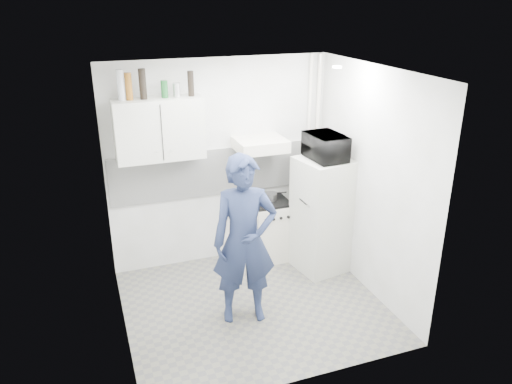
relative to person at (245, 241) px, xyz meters
name	(u,v)px	position (x,y,z in m)	size (l,w,h in m)	color
floor	(253,305)	(0.15, 0.15, -0.92)	(2.80, 2.80, 0.00)	#525252
ceiling	(253,71)	(0.15, 0.15, 1.68)	(2.80, 2.80, 0.00)	white
wall_back	(220,163)	(0.15, 1.40, 0.38)	(2.80, 2.80, 0.00)	white
wall_left	(114,218)	(-1.25, 0.15, 0.38)	(2.60, 2.60, 0.00)	white
wall_right	(370,183)	(1.55, 0.15, 0.38)	(2.60, 2.60, 0.00)	white
person	(245,241)	(0.00, 0.00, 0.00)	(0.67, 0.44, 1.83)	#212B4D
stove	(270,230)	(0.73, 1.15, -0.53)	(0.49, 0.49, 0.78)	silver
fridge	(322,215)	(1.25, 0.68, -0.19)	(0.60, 0.60, 1.45)	silver
stove_top	(270,202)	(0.73, 1.15, -0.12)	(0.47, 0.47, 0.03)	black
saucepan	(271,196)	(0.75, 1.18, -0.06)	(0.16, 0.16, 0.09)	silver
microwave	(326,147)	(1.25, 0.68, 0.69)	(0.37, 0.55, 0.30)	black
bottle_a	(121,85)	(-0.98, 1.22, 1.45)	(0.08, 0.08, 0.33)	#B2B7BC
bottle_b	(129,86)	(-0.90, 1.22, 1.43)	(0.08, 0.08, 0.30)	brown
bottle_c	(143,84)	(-0.74, 1.22, 1.45)	(0.08, 0.08, 0.33)	black
canister_a	(164,89)	(-0.51, 1.22, 1.38)	(0.08, 0.08, 0.19)	#144C1E
canister_b	(177,90)	(-0.38, 1.22, 1.36)	(0.08, 0.08, 0.16)	silver
bottle_e	(191,84)	(-0.21, 1.22, 1.42)	(0.07, 0.07, 0.28)	black
upper_cabinet	(159,129)	(-0.60, 1.22, 0.93)	(1.00, 0.35, 0.70)	silver
range_hood	(260,145)	(0.60, 1.15, 0.65)	(0.60, 0.50, 0.14)	silver
backsplash	(220,171)	(0.15, 1.38, 0.28)	(2.74, 0.03, 0.60)	white
pipe_a	(316,155)	(1.45, 1.32, 0.38)	(0.05, 0.05, 2.60)	silver
pipe_b	(308,156)	(1.33, 1.32, 0.38)	(0.04, 0.04, 2.60)	silver
ceiling_spot_fixture	(337,67)	(1.15, 0.35, 1.65)	(0.10, 0.10, 0.02)	white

